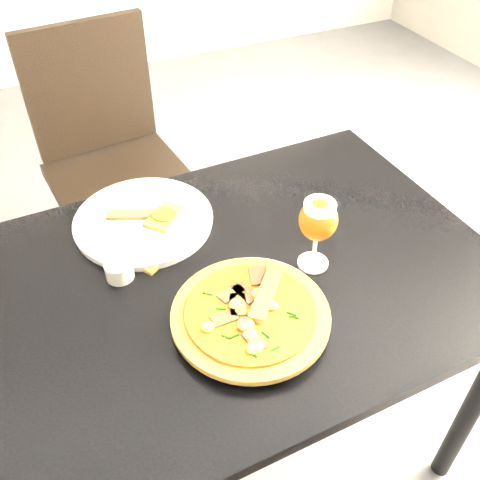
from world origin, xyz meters
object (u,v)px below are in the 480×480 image
chair_far (113,160)px  beer_glass (318,220)px  pizza (251,313)px  dining_table (225,304)px

chair_far → beer_glass: chair_far is taller
pizza → beer_glass: bearing=25.3°
beer_glass → chair_far: bearing=105.2°
dining_table → pizza: size_ratio=3.89×
dining_table → beer_glass: beer_glass is taller
dining_table → chair_far: (-0.06, 0.88, -0.12)m
dining_table → beer_glass: bearing=-14.6°
dining_table → pizza: bearing=-92.3°
dining_table → chair_far: bearing=92.3°
pizza → chair_far: bearing=93.1°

